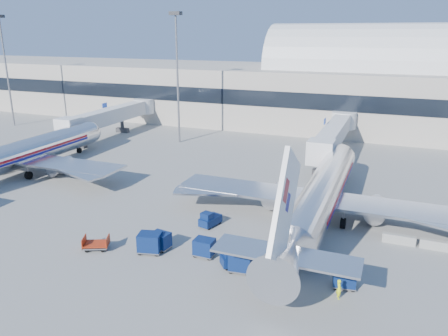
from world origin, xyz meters
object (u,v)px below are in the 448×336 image
at_px(jetbridge_mid, 115,115).
at_px(cart_solo_near, 241,261).
at_px(barrier_mid, 437,245).
at_px(tug_lead, 235,258).
at_px(ramp_worker, 339,289).
at_px(cart_train_c, 150,242).
at_px(cart_open_red, 97,245).
at_px(mast_west, 177,59).
at_px(cart_train_a, 204,247).
at_px(barrier_near, 399,239).
at_px(mast_far_west, 4,55).
at_px(tug_right, 316,259).
at_px(airliner_mid, 18,155).
at_px(tug_left, 210,219).
at_px(jetbridge_near, 335,133).
at_px(cart_train_b, 161,240).
at_px(airliner_main, 321,195).
at_px(cart_solo_far, 345,277).

height_order(jetbridge_mid, cart_solo_near, jetbridge_mid).
bearing_deg(barrier_mid, tug_lead, -149.32).
bearing_deg(ramp_worker, jetbridge_mid, 25.17).
distance_m(cart_train_c, cart_open_red, 5.14).
xyz_separation_m(mast_west, cart_solo_near, (25.71, -38.36, -13.87)).
distance_m(cart_train_a, ramp_worker, 12.32).
bearing_deg(barrier_near, cart_open_red, -155.84).
distance_m(jetbridge_mid, mast_far_west, 27.82).
xyz_separation_m(cart_solo_near, ramp_worker, (8.21, -0.93, -0.12)).
relative_size(cart_train_c, cart_open_red, 0.89).
distance_m(barrier_mid, tug_right, 12.22).
xyz_separation_m(airliner_mid, tug_left, (31.68, -5.60, -2.18)).
bearing_deg(jetbridge_near, mast_far_west, -179.32).
relative_size(tug_right, cart_solo_near, 1.18).
height_order(mast_west, cart_train_a, mast_west).
bearing_deg(cart_train_b, airliner_main, 51.65).
distance_m(mast_west, tug_right, 49.31).
bearing_deg(jetbridge_near, barrier_near, -70.15).
bearing_deg(mast_west, tug_right, -48.24).
distance_m(airliner_main, tug_right, 10.12).
distance_m(cart_train_a, cart_train_c, 5.04).
distance_m(cart_solo_far, ramp_worker, 1.73).
bearing_deg(cart_solo_near, cart_train_a, 155.39).
distance_m(tug_right, ramp_worker, 4.72).
distance_m(barrier_near, barrier_mid, 3.30).
bearing_deg(tug_left, tug_lead, -126.21).
distance_m(mast_west, tug_lead, 47.33).
bearing_deg(cart_train_b, tug_lead, 5.49).
bearing_deg(tug_right, airliner_main, 104.32).
bearing_deg(airliner_mid, jetbridge_near, 33.59).
xyz_separation_m(jetbridge_near, jetbridge_mid, (-42.00, 0.00, 0.00)).
bearing_deg(cart_open_red, airliner_main, 14.09).
xyz_separation_m(airliner_mid, cart_solo_far, (46.11, -12.08, -2.07)).
bearing_deg(tug_lead, cart_train_c, 145.33).
bearing_deg(cart_open_red, cart_solo_far, -18.69).
distance_m(mast_far_west, tug_left, 68.74).
relative_size(tug_right, cart_solo_far, 1.24).
bearing_deg(mast_west, ramp_worker, -49.20).
relative_size(barrier_near, barrier_mid, 1.00).
bearing_deg(mast_west, cart_solo_near, -56.17).
xyz_separation_m(airliner_mid, barrier_near, (50.00, -2.51, -2.48)).
bearing_deg(tug_lead, mast_west, 84.25).
distance_m(jetbridge_near, barrier_near, 30.82).
bearing_deg(cart_solo_near, mast_far_west, 142.84).
relative_size(airliner_mid, ramp_worker, 23.39).
xyz_separation_m(jetbridge_mid, cart_solo_far, (48.51, -38.38, -3.07)).
distance_m(barrier_mid, cart_train_b, 25.62).
relative_size(airliner_mid, jetbridge_mid, 1.35).
relative_size(mast_far_west, cart_train_b, 11.40).
bearing_deg(barrier_mid, tug_left, -171.85).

